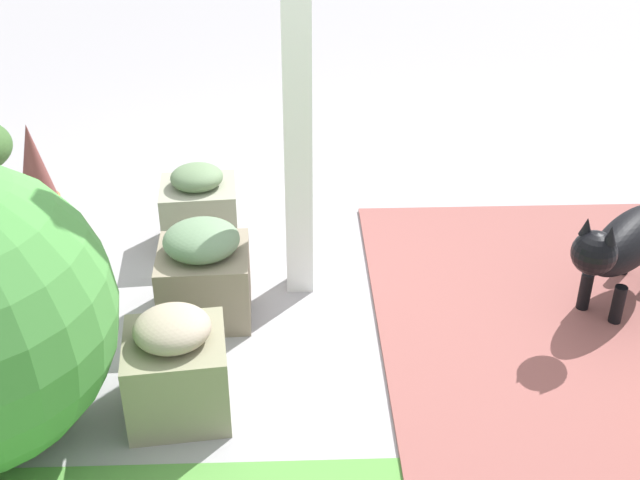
# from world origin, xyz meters

# --- Properties ---
(ground_plane) EXTENTS (12.00, 12.00, 0.00)m
(ground_plane) POSITION_xyz_m (0.00, 0.00, 0.00)
(ground_plane) COLOR #A09CA1
(brick_path) EXTENTS (1.80, 2.40, 0.02)m
(brick_path) POSITION_xyz_m (-1.02, 0.33, 0.01)
(brick_path) COLOR #8F504C
(brick_path) RESTS_ON ground
(porch_pillar) EXTENTS (0.12, 0.12, 2.28)m
(porch_pillar) POSITION_xyz_m (0.22, -0.13, 1.14)
(porch_pillar) COLOR white
(porch_pillar) RESTS_ON ground
(stone_planter_nearest) EXTENTS (0.40, 0.37, 0.44)m
(stone_planter_nearest) POSITION_xyz_m (0.72, -0.54, 0.20)
(stone_planter_nearest) COLOR gray
(stone_planter_nearest) RESTS_ON ground
(stone_planter_near) EXTENTS (0.41, 0.40, 0.45)m
(stone_planter_near) POSITION_xyz_m (0.64, 0.08, 0.21)
(stone_planter_near) COLOR gray
(stone_planter_near) RESTS_ON ground
(stone_planter_mid) EXTENTS (0.41, 0.40, 0.44)m
(stone_planter_mid) POSITION_xyz_m (0.68, 0.71, 0.20)
(stone_planter_mid) COLOR gray
(stone_planter_mid) RESTS_ON ground
(terracotta_pot_spiky) EXTENTS (0.20, 0.20, 0.64)m
(terracotta_pot_spiky) POSITION_xyz_m (1.52, -0.61, 0.31)
(terracotta_pot_spiky) COLOR #C7793F
(terracotta_pot_spiky) RESTS_ON ground
(dog) EXTENTS (0.68, 0.67, 0.56)m
(dog) POSITION_xyz_m (-1.21, 0.08, 0.32)
(dog) COLOR black
(dog) RESTS_ON ground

